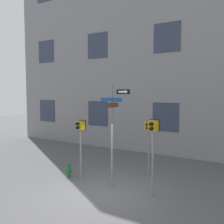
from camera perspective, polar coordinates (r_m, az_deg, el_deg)
name	(u,v)px	position (r m, az deg, el deg)	size (l,w,h in m)	color
ground_plane	(104,194)	(9.64, -1.75, -18.21)	(60.00, 60.00, 0.00)	#515154
building_facade	(169,38)	(15.45, 12.81, 16.09)	(24.00, 0.63, 13.71)	gray
street_sign_pole	(113,126)	(9.65, 0.31, -3.33)	(1.25, 0.74, 4.07)	slate
pedestrian_signal_left	(80,134)	(10.59, -7.23, -4.92)	(0.36, 0.40, 2.56)	slate
pedestrian_signal_right	(153,137)	(8.98, 9.37, -5.61)	(0.37, 0.40, 2.76)	slate
pedestrian_signal_across	(149,133)	(11.26, 8.43, -4.69)	(0.40, 0.40, 2.45)	slate
fire_hydrant	(69,170)	(11.39, -9.89, -12.92)	(0.35, 0.19, 0.67)	#196028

